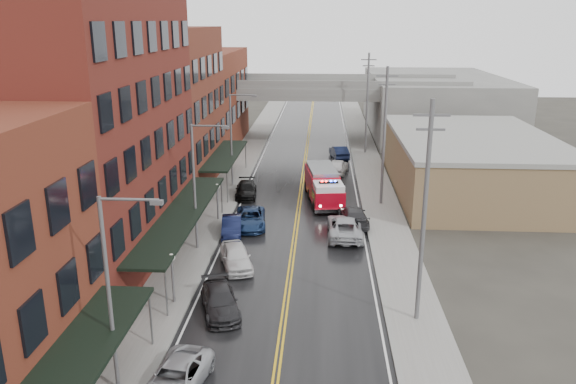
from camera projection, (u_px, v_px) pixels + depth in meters
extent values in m
cube|color=black|center=(297.00, 222.00, 45.20)|extent=(11.00, 160.00, 0.02)
cube|color=slate|center=(207.00, 220.00, 45.61)|extent=(3.00, 160.00, 0.15)
cube|color=slate|center=(388.00, 223.00, 44.75)|extent=(3.00, 160.00, 0.15)
cube|color=gray|center=(227.00, 220.00, 45.52)|extent=(0.30, 160.00, 0.15)
cube|color=gray|center=(367.00, 223.00, 44.85)|extent=(0.30, 160.00, 0.15)
cube|color=maroon|center=(90.00, 126.00, 36.67)|extent=(9.00, 20.00, 18.00)
cube|color=brown|center=(164.00, 108.00, 53.81)|extent=(9.00, 15.00, 15.00)
cube|color=brown|center=(202.00, 99.00, 70.94)|extent=(9.00, 20.00, 12.00)
cube|color=olive|center=(471.00, 165.00, 53.07)|extent=(14.00, 22.00, 5.00)
cube|color=slate|center=(434.00, 104.00, 81.14)|extent=(18.00, 30.00, 8.00)
cylinder|color=slate|center=(151.00, 320.00, 27.58)|extent=(0.10, 0.10, 3.00)
cube|color=black|center=(182.00, 214.00, 38.09)|extent=(2.60, 18.00, 0.18)
cylinder|color=slate|center=(166.00, 293.00, 30.26)|extent=(0.10, 0.10, 3.00)
cylinder|color=slate|center=(222.00, 197.00, 46.67)|extent=(0.10, 0.10, 3.00)
cube|color=black|center=(225.00, 155.00, 54.79)|extent=(2.60, 13.00, 0.18)
cylinder|color=slate|center=(227.00, 188.00, 49.34)|extent=(0.10, 0.10, 3.00)
cylinder|color=slate|center=(246.00, 156.00, 60.98)|extent=(0.10, 0.10, 3.00)
cylinder|color=#59595B|center=(173.00, 282.00, 31.81)|extent=(0.14, 0.14, 2.80)
sphere|color=silver|center=(171.00, 257.00, 31.37)|extent=(0.44, 0.44, 0.44)
cylinder|color=#59595B|center=(218.00, 204.00, 45.17)|extent=(0.14, 0.14, 2.80)
sphere|color=silver|center=(217.00, 187.00, 44.73)|extent=(0.44, 0.44, 0.44)
cylinder|color=#59595B|center=(109.00, 300.00, 23.29)|extent=(0.18, 0.18, 9.00)
cylinder|color=#59595B|center=(129.00, 199.00, 21.93)|extent=(2.40, 0.12, 0.12)
cube|color=#59595B|center=(157.00, 202.00, 21.90)|extent=(0.50, 0.22, 0.18)
cylinder|color=#59595B|center=(194.00, 189.00, 38.56)|extent=(0.18, 0.18, 9.00)
cylinder|color=#59595B|center=(209.00, 126.00, 37.20)|extent=(2.40, 0.12, 0.12)
cube|color=#59595B|center=(225.00, 127.00, 37.16)|extent=(0.50, 0.22, 0.18)
cylinder|color=#59595B|center=(231.00, 141.00, 53.83)|extent=(0.18, 0.18, 9.00)
cylinder|color=#59595B|center=(243.00, 95.00, 52.46)|extent=(2.40, 0.12, 0.12)
cube|color=#59595B|center=(254.00, 96.00, 52.43)|extent=(0.50, 0.22, 0.18)
cylinder|color=#59595B|center=(424.00, 216.00, 28.71)|extent=(0.24, 0.24, 12.00)
cube|color=#59595B|center=(432.00, 115.00, 27.18)|extent=(1.80, 0.12, 0.12)
cube|color=#59595B|center=(431.00, 129.00, 27.39)|extent=(1.40, 0.12, 0.12)
cylinder|color=#59595B|center=(384.00, 138.00, 47.79)|extent=(0.24, 0.24, 12.00)
cube|color=#59595B|center=(387.00, 76.00, 46.26)|extent=(1.80, 0.12, 0.12)
cube|color=#59595B|center=(387.00, 85.00, 46.47)|extent=(1.40, 0.12, 0.12)
cylinder|color=#59595B|center=(367.00, 104.00, 66.87)|extent=(0.24, 0.24, 12.00)
cube|color=#59595B|center=(369.00, 60.00, 65.35)|extent=(1.80, 0.12, 0.12)
cube|color=#59595B|center=(369.00, 66.00, 65.55)|extent=(1.40, 0.12, 0.12)
cube|color=slate|center=(308.00, 90.00, 73.76)|extent=(40.00, 10.00, 1.50)
cube|color=slate|center=(226.00, 118.00, 75.51)|extent=(1.60, 8.00, 6.00)
cube|color=slate|center=(391.00, 120.00, 74.21)|extent=(1.60, 8.00, 6.00)
cube|color=#A60718|center=(322.00, 181.00, 51.01)|extent=(3.31, 5.86, 2.12)
cube|color=#A60718|center=(328.00, 198.00, 47.36)|extent=(2.88, 2.96, 1.51)
cube|color=silver|center=(329.00, 186.00, 47.06)|extent=(2.72, 2.75, 0.50)
cube|color=black|center=(328.00, 194.00, 47.46)|extent=(2.75, 1.97, 0.81)
cube|color=slate|center=(322.00, 169.00, 50.66)|extent=(3.00, 5.42, 0.30)
cube|color=black|center=(329.00, 182.00, 46.96)|extent=(1.64, 0.52, 0.14)
sphere|color=#FF0C0C|center=(322.00, 182.00, 46.89)|extent=(0.20, 0.20, 0.20)
sphere|color=#1933FF|center=(335.00, 181.00, 46.98)|extent=(0.20, 0.20, 0.20)
cylinder|color=black|center=(315.00, 207.00, 47.39)|extent=(1.05, 0.50, 1.01)
cylinder|color=black|center=(341.00, 206.00, 47.57)|extent=(1.05, 0.50, 1.01)
cylinder|color=black|center=(310.00, 194.00, 50.75)|extent=(1.05, 0.50, 1.01)
cylinder|color=black|center=(334.00, 194.00, 50.94)|extent=(1.05, 0.50, 1.01)
cylinder|color=black|center=(307.00, 187.00, 53.16)|extent=(1.05, 0.50, 1.01)
cylinder|color=black|center=(330.00, 186.00, 53.34)|extent=(1.05, 0.50, 1.01)
imported|color=#A3A6AB|center=(176.00, 379.00, 24.42)|extent=(2.85, 5.02, 1.32)
imported|color=black|center=(220.00, 301.00, 31.13)|extent=(3.20, 4.98, 1.34)
imported|color=silver|center=(236.00, 257.00, 36.80)|extent=(3.02, 4.80, 1.52)
imported|color=#0E1433|center=(232.00, 226.00, 42.47)|extent=(1.98, 4.30, 1.36)
imported|color=navy|center=(250.00, 218.00, 44.07)|extent=(2.85, 5.22, 1.39)
imported|color=black|center=(246.00, 190.00, 51.63)|extent=(2.25, 4.73, 1.33)
imported|color=#A4A7AC|center=(345.00, 227.00, 42.06)|extent=(2.59, 5.61, 1.56)
imported|color=#28282A|center=(354.00, 216.00, 44.54)|extent=(2.50, 5.17, 1.45)
imported|color=silver|center=(338.00, 166.00, 59.35)|extent=(2.66, 4.86, 1.57)
imported|color=black|center=(339.00, 152.00, 65.93)|extent=(2.42, 4.83, 1.52)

